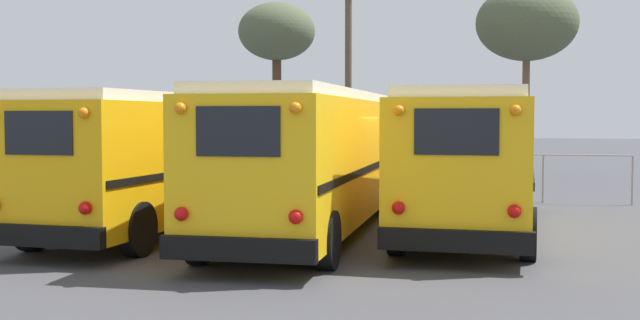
% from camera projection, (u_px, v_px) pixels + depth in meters
% --- Properties ---
extents(ground_plane, '(160.00, 160.00, 0.00)m').
position_uv_depth(ground_plane, '(317.00, 232.00, 17.40)').
color(ground_plane, '#424247').
extents(school_bus_0, '(2.63, 10.74, 2.98)m').
position_uv_depth(school_bus_0, '(179.00, 155.00, 18.30)').
color(school_bus_0, '#EAAA0F').
rests_on(school_bus_0, ground).
extents(school_bus_1, '(2.91, 10.28, 3.04)m').
position_uv_depth(school_bus_1, '(310.00, 157.00, 16.82)').
color(school_bus_1, yellow).
rests_on(school_bus_1, ground).
extents(school_bus_2, '(2.60, 10.13, 3.02)m').
position_uv_depth(school_bus_2, '(475.00, 156.00, 17.62)').
color(school_bus_2, yellow).
rests_on(school_bus_2, ground).
extents(utility_pole, '(1.80, 0.25, 8.27)m').
position_uv_depth(utility_pole, '(348.00, 67.00, 29.79)').
color(utility_pole, brown).
rests_on(utility_pole, ground).
extents(bare_tree_0, '(3.67, 3.67, 7.94)m').
position_uv_depth(bare_tree_0, '(277.00, 33.00, 38.13)').
color(bare_tree_0, '#473323').
rests_on(bare_tree_0, ground).
extents(bare_tree_1, '(4.04, 4.04, 7.76)m').
position_uv_depth(bare_tree_1, '(527.00, 24.00, 31.99)').
color(bare_tree_1, brown).
rests_on(bare_tree_1, ground).
extents(fence_line, '(14.64, 0.06, 1.42)m').
position_uv_depth(fence_line, '(378.00, 167.00, 24.40)').
color(fence_line, '#939399').
rests_on(fence_line, ground).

